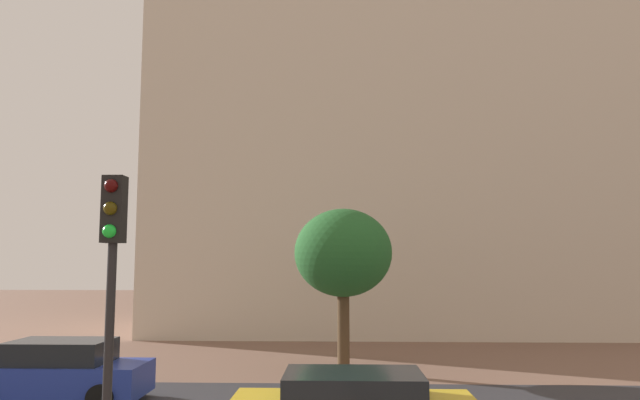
# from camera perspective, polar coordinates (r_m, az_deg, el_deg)

# --- Properties ---
(landmark_building) EXTENTS (24.28, 10.50, 38.60)m
(landmark_building) POSITION_cam_1_polar(r_m,az_deg,el_deg) (32.00, 6.52, 7.82)
(landmark_building) COLOR beige
(landmark_building) RESTS_ON ground_plane
(car_blue) EXTENTS (4.28, 2.01, 1.52)m
(car_blue) POSITION_cam_1_polar(r_m,az_deg,el_deg) (16.39, -24.30, -15.27)
(car_blue) COLOR #23389E
(car_blue) RESTS_ON ground_plane
(traffic_light_pole) EXTENTS (0.28, 0.34, 4.62)m
(traffic_light_pole) POSITION_cam_1_polar(r_m,az_deg,el_deg) (8.15, -19.95, -7.45)
(traffic_light_pole) COLOR black
(traffic_light_pole) RESTS_ON ground_plane
(tree_curb_far) EXTENTS (3.18, 3.18, 5.22)m
(tree_curb_far) POSITION_cam_1_polar(r_m,az_deg,el_deg) (18.88, 2.30, -5.30)
(tree_curb_far) COLOR #4C3823
(tree_curb_far) RESTS_ON ground_plane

